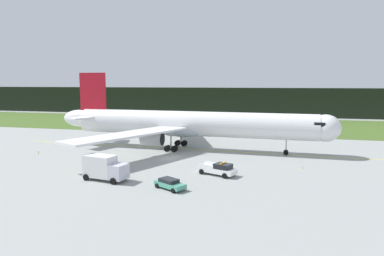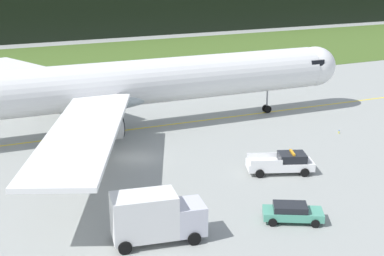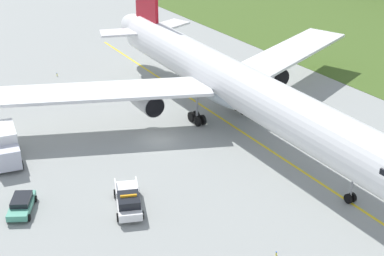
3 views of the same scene
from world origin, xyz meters
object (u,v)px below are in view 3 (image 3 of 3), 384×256
airliner (233,84)px  catering_truck (5,145)px  ops_pickup_truck (128,200)px  staff_car (22,204)px

airliner → catering_truck: 25.03m
ops_pickup_truck → catering_truck: size_ratio=0.94×
airliner → ops_pickup_truck: size_ratio=9.28×
catering_truck → staff_car: size_ratio=1.42×
airliner → staff_car: size_ratio=12.43×
ops_pickup_truck → staff_car: bearing=-120.7°
staff_car → ops_pickup_truck: bearing=59.3°
catering_truck → staff_car: catering_truck is taller
airliner → catering_truck: airliner is taller
ops_pickup_truck → catering_truck: bearing=-156.3°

